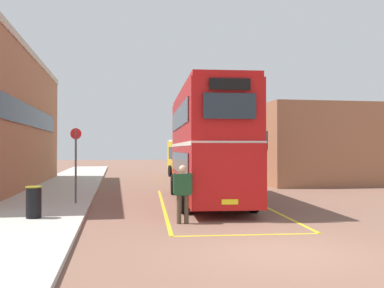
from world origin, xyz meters
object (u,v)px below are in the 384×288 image
single_deck_bus (192,157)px  bus_stop_sign (76,158)px  double_decker_bus (207,143)px  pedestrian_boarding (183,189)px  litter_bin (34,202)px

single_deck_bus → bus_stop_sign: (-7.38, -15.78, 0.26)m
double_decker_bus → pedestrian_boarding: (-1.84, -5.25, -1.47)m
double_decker_bus → single_deck_bus: bearing=82.5°
double_decker_bus → single_deck_bus: size_ratio=1.30×
double_decker_bus → pedestrian_boarding: double_decker_bus is taller
double_decker_bus → pedestrian_boarding: 5.76m
pedestrian_boarding → bus_stop_sign: (-3.55, 4.60, 0.86)m
single_deck_bus → pedestrian_boarding: bearing=-100.6°
double_decker_bus → litter_bin: double_decker_bus is taller
pedestrian_boarding → litter_bin: (-4.49, 0.97, -0.41)m
double_decker_bus → litter_bin: (-6.33, -4.28, -1.88)m
double_decker_bus → bus_stop_sign: double_decker_bus is taller
litter_bin → single_deck_bus: bearing=66.8°
pedestrian_boarding → bus_stop_sign: size_ratio=0.60×
single_deck_bus → litter_bin: bearing=-113.2°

